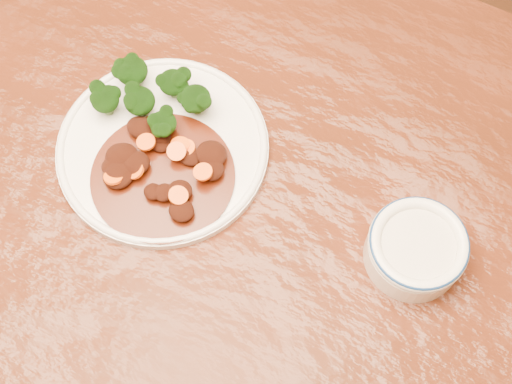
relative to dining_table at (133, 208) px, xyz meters
The scene contains 6 objects.
ground 0.67m from the dining_table, behind, with size 4.00×4.00×0.00m, color #4C2513.
dining_table is the anchor object (origin of this frame).
dinner_plate 0.11m from the dining_table, 69.99° to the left, with size 0.25×0.25×0.02m.
broccoli_florets 0.16m from the dining_table, 100.23° to the left, with size 0.13×0.09×0.04m.
mince_stew 0.11m from the dining_table, 39.23° to the left, with size 0.17×0.17×0.03m.
dip_bowl 0.36m from the dining_table, 12.99° to the left, with size 0.11×0.11×0.05m.
Camera 1 is at (0.31, -0.24, 1.51)m, focal length 50.00 mm.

